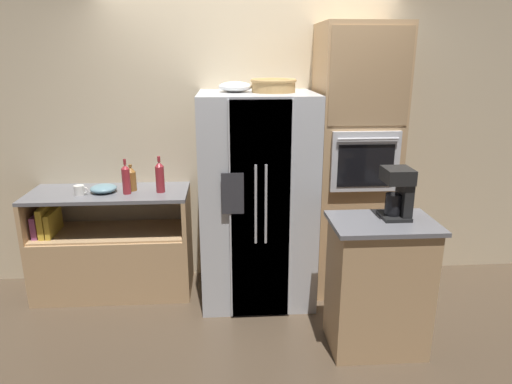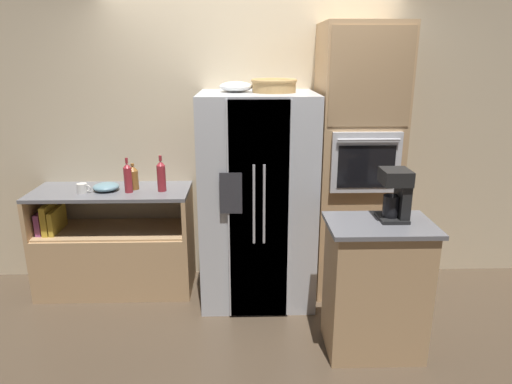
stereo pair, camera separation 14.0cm
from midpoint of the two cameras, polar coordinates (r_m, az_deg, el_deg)
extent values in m
plane|color=#4C3D2D|center=(4.12, 0.80, -12.76)|extent=(20.00, 20.00, 0.00)
cube|color=beige|center=(4.12, 0.60, 7.98)|extent=(12.00, 0.06, 2.80)
cube|color=tan|center=(4.28, -16.04, -8.09)|extent=(1.33, 0.56, 0.55)
cube|color=tan|center=(4.17, -16.36, -4.53)|extent=(1.28, 0.51, 0.02)
cube|color=tan|center=(4.33, -24.84, -2.38)|extent=(0.04, 0.56, 0.34)
cube|color=tan|center=(4.00, -7.54, -2.43)|extent=(0.04, 0.56, 0.34)
cube|color=slate|center=(4.06, -16.75, 0.04)|extent=(1.33, 0.56, 0.03)
cube|color=#934784|center=(4.30, -24.13, -3.27)|extent=(0.05, 0.30, 0.19)
cube|color=gold|center=(4.27, -23.43, -2.86)|extent=(0.05, 0.33, 0.25)
cube|color=gold|center=(4.26, -22.73, -3.18)|extent=(0.04, 0.32, 0.20)
cube|color=silver|center=(3.82, 1.21, -0.83)|extent=(0.92, 0.79, 1.75)
cube|color=silver|center=(3.44, 1.43, -2.87)|extent=(0.46, 0.02, 1.71)
cube|color=silver|center=(3.44, 1.63, -2.87)|extent=(0.46, 0.02, 1.71)
cylinder|color=#B2B2B7|center=(3.38, 0.92, -1.63)|extent=(0.02, 0.02, 0.61)
cylinder|color=#B2B2B7|center=(3.39, 2.21, -1.62)|extent=(0.02, 0.02, 0.61)
cube|color=#2D2D33|center=(3.37, -1.97, -0.18)|extent=(0.17, 0.01, 0.31)
cube|color=tan|center=(3.98, 13.33, 3.37)|extent=(0.66, 0.60, 2.28)
cube|color=silver|center=(3.66, 14.65, 3.56)|extent=(0.54, 0.04, 0.48)
cube|color=black|center=(3.65, 14.70, 3.05)|extent=(0.44, 0.01, 0.34)
cylinder|color=#B2B2B7|center=(3.59, 15.02, 6.33)|extent=(0.48, 0.02, 0.02)
cube|color=#A68259|center=(3.59, 15.35, 13.68)|extent=(0.62, 0.01, 0.73)
cube|color=tan|center=(3.36, 15.85, -11.67)|extent=(0.65, 0.45, 0.93)
cube|color=slate|center=(3.16, 16.54, -3.97)|extent=(0.71, 0.49, 0.03)
cylinder|color=tan|center=(3.67, 3.40, 13.03)|extent=(0.34, 0.34, 0.09)
torus|color=tan|center=(3.67, 3.41, 13.73)|extent=(0.36, 0.36, 0.03)
ellipsoid|color=white|center=(3.71, -1.40, 13.03)|extent=(0.26, 0.26, 0.08)
cylinder|color=maroon|center=(3.92, -14.72, 1.45)|extent=(0.07, 0.07, 0.21)
cone|color=maroon|center=(3.89, -14.85, 3.21)|extent=(0.07, 0.07, 0.04)
cylinder|color=maroon|center=(3.88, -14.90, 3.81)|extent=(0.02, 0.02, 0.05)
cylinder|color=brown|center=(4.01, -14.10, 1.47)|extent=(0.08, 0.08, 0.16)
cone|color=brown|center=(3.99, -14.21, 2.92)|extent=(0.08, 0.08, 0.05)
cylinder|color=brown|center=(3.98, -14.24, 3.33)|extent=(0.03, 0.03, 0.02)
cylinder|color=maroon|center=(3.90, -10.73, 1.68)|extent=(0.07, 0.07, 0.22)
cone|color=maroon|center=(3.87, -10.83, 3.55)|extent=(0.07, 0.07, 0.04)
cylinder|color=maroon|center=(3.86, -10.87, 4.17)|extent=(0.03, 0.03, 0.05)
cylinder|color=silver|center=(4.03, -19.99, 0.43)|extent=(0.08, 0.08, 0.08)
torus|color=silver|center=(4.02, -19.41, 0.44)|extent=(0.06, 0.01, 0.06)
ellipsoid|color=#668C99|center=(4.04, -17.30, 0.62)|extent=(0.22, 0.22, 0.07)
cube|color=black|center=(3.23, 17.82, -3.12)|extent=(0.18, 0.21, 0.02)
cylinder|color=black|center=(3.20, 17.72, -1.69)|extent=(0.11, 0.11, 0.15)
cube|color=black|center=(3.21, 19.08, -0.36)|extent=(0.06, 0.18, 0.35)
cube|color=black|center=(3.15, 18.28, 1.81)|extent=(0.18, 0.21, 0.10)
camera|label=1|loc=(0.07, -88.91, 0.33)|focal=32.00mm
camera|label=2|loc=(0.07, 91.09, -0.33)|focal=32.00mm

